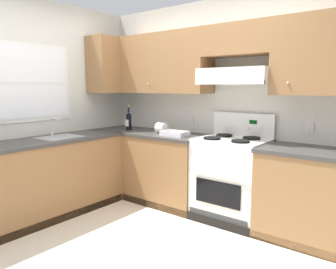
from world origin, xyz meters
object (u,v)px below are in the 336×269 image
at_px(stove, 231,178).
at_px(wine_bottle, 129,120).
at_px(bowl, 175,134).
at_px(paper_towel_roll, 161,128).

relative_size(stove, wine_bottle, 3.52).
bearing_deg(stove, bowl, -171.91).
xyz_separation_m(stove, bowl, (-0.71, -0.10, 0.45)).
height_order(stove, bowl, stove).
height_order(bowl, paper_towel_roll, paper_towel_roll).
bearing_deg(wine_bottle, stove, 1.83).
relative_size(bowl, paper_towel_roll, 2.41).
relative_size(stove, paper_towel_roll, 9.00).
relative_size(wine_bottle, bowl, 1.06).
distance_m(bowl, paper_towel_roll, 0.30).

